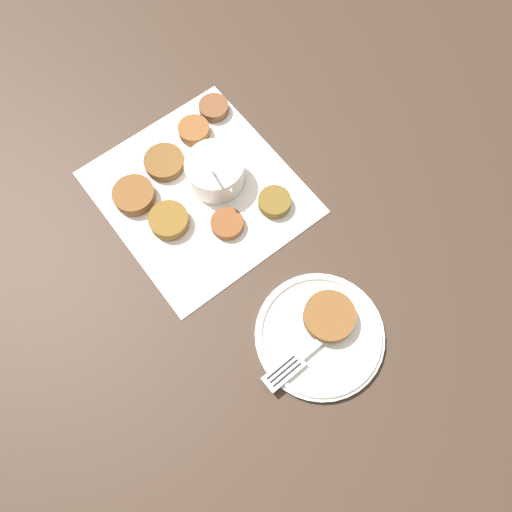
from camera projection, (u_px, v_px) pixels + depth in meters
The scene contains 13 objects.
ground_plane at pixel (195, 199), 0.89m from camera, with size 4.00×4.00×0.00m, color #38281E.
napkin at pixel (199, 192), 0.89m from camera, with size 0.38×0.35×0.00m.
sauce_bowl at pixel (215, 173), 0.88m from camera, with size 0.11×0.10×0.10m.
fritter_0 at pixel (274, 202), 0.87m from camera, with size 0.06×0.06×0.02m.
fritter_1 at pixel (194, 130), 0.93m from camera, with size 0.06×0.06×0.02m.
fritter_2 at pixel (169, 220), 0.86m from camera, with size 0.07×0.07×0.02m.
fritter_3 at pixel (134, 195), 0.88m from camera, with size 0.07×0.07×0.02m.
fritter_4 at pixel (227, 224), 0.86m from camera, with size 0.06×0.06×0.02m.
fritter_5 at pixel (164, 162), 0.90m from camera, with size 0.07×0.07×0.02m.
fritter_6 at pixel (214, 108), 0.95m from camera, with size 0.06×0.06×0.02m.
serving_plate at pixel (320, 335), 0.79m from camera, with size 0.21×0.21×0.02m.
fritter_on_plate at pixel (329, 316), 0.78m from camera, with size 0.08×0.08×0.02m.
fork at pixel (301, 357), 0.77m from camera, with size 0.04×0.18×0.00m.
Camera 1 is at (0.41, -0.13, 0.79)m, focal length 35.00 mm.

